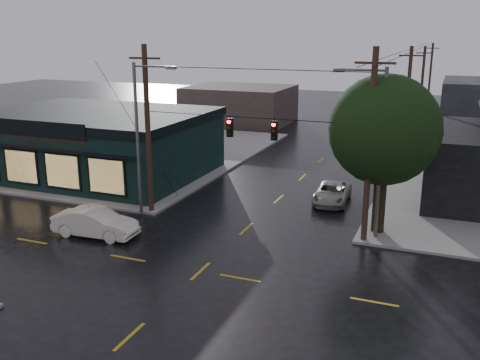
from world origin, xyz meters
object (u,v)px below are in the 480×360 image
at_px(corner_tree, 384,130).
at_px(suv_silver, 332,193).
at_px(sedan_cream, 95,223).
at_px(utility_pole_ne, 363,242).
at_px(utility_pole_nw, 152,212).

bearing_deg(corner_tree, suv_silver, 127.55).
distance_m(corner_tree, suv_silver, 7.79).
bearing_deg(sedan_cream, corner_tree, -70.26).
bearing_deg(corner_tree, utility_pole_ne, -108.32).
bearing_deg(sedan_cream, utility_pole_ne, -74.97).
bearing_deg(corner_tree, utility_pole_nw, -173.62).
height_order(utility_pole_nw, utility_pole_ne, same).
height_order(utility_pole_ne, suv_silver, utility_pole_ne).
bearing_deg(sedan_cream, suv_silver, -48.39).
bearing_deg(sedan_cream, utility_pole_nw, -12.85).
distance_m(corner_tree, utility_pole_ne, 6.01).
xyz_separation_m(corner_tree, suv_silver, (-3.55, 4.62, -5.17)).
height_order(corner_tree, suv_silver, corner_tree).
xyz_separation_m(corner_tree, utility_pole_nw, (-13.50, -1.51, -5.80)).
bearing_deg(suv_silver, utility_pole_nw, -151.61).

